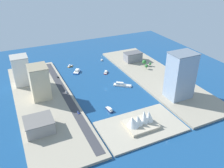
{
  "coord_description": "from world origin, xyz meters",
  "views": [
    {
      "loc": [
        113.84,
        260.71,
        160.11
      ],
      "look_at": [
        -9.79,
        -0.3,
        5.21
      ],
      "focal_mm": 38.0,
      "sensor_mm": 36.0,
      "label": 1
    }
  ],
  "objects_px": {
    "office_block_beige": "(39,82)",
    "carpark_squat_concrete": "(39,125)",
    "catamaran_blue": "(77,71)",
    "hatchback_blue": "(78,112)",
    "patrol_launch_navy": "(109,109)",
    "hotel_broad_white": "(21,70)",
    "traffic_light_waterfront": "(74,98)",
    "opera_landmark": "(140,121)",
    "tower_tall_glass": "(180,76)",
    "warehouse_low_gray": "(133,57)",
    "ferry_white_commuter": "(122,85)",
    "suv_black": "(58,77)",
    "van_white": "(66,92)",
    "sailboat_small_white": "(102,60)",
    "tugboat_red": "(106,72)",
    "water_taxi_orange": "(70,66)"
  },
  "relations": [
    {
      "from": "hotel_broad_white",
      "to": "van_white",
      "type": "xyz_separation_m",
      "value": [
        -47.39,
        51.98,
        -19.41
      ]
    },
    {
      "from": "water_taxi_orange",
      "to": "van_white",
      "type": "distance_m",
      "value": 91.24
    },
    {
      "from": "office_block_beige",
      "to": "carpark_squat_concrete",
      "type": "height_order",
      "value": "office_block_beige"
    },
    {
      "from": "tower_tall_glass",
      "to": "hotel_broad_white",
      "type": "bearing_deg",
      "value": -34.88
    },
    {
      "from": "hotel_broad_white",
      "to": "suv_black",
      "type": "bearing_deg",
      "value": 176.92
    },
    {
      "from": "patrol_launch_navy",
      "to": "suv_black",
      "type": "xyz_separation_m",
      "value": [
        34.9,
        -106.58,
        2.32
      ]
    },
    {
      "from": "catamaran_blue",
      "to": "hatchback_blue",
      "type": "xyz_separation_m",
      "value": [
        33.72,
        110.27,
        2.15
      ]
    },
    {
      "from": "water_taxi_orange",
      "to": "hotel_broad_white",
      "type": "distance_m",
      "value": 87.64
    },
    {
      "from": "suv_black",
      "to": "opera_landmark",
      "type": "bearing_deg",
      "value": 108.77
    },
    {
      "from": "tower_tall_glass",
      "to": "opera_landmark",
      "type": "relative_size",
      "value": 1.73
    },
    {
      "from": "carpark_squat_concrete",
      "to": "opera_landmark",
      "type": "height_order",
      "value": "opera_landmark"
    },
    {
      "from": "patrol_launch_navy",
      "to": "suv_black",
      "type": "distance_m",
      "value": 112.17
    },
    {
      "from": "warehouse_low_gray",
      "to": "sailboat_small_white",
      "type": "bearing_deg",
      "value": -33.16
    },
    {
      "from": "water_taxi_orange",
      "to": "warehouse_low_gray",
      "type": "distance_m",
      "value": 107.1
    },
    {
      "from": "hotel_broad_white",
      "to": "carpark_squat_concrete",
      "type": "xyz_separation_m",
      "value": [
        -2.09,
        114.96,
        -13.43
      ]
    },
    {
      "from": "catamaran_blue",
      "to": "hatchback_blue",
      "type": "distance_m",
      "value": 115.33
    },
    {
      "from": "van_white",
      "to": "catamaran_blue",
      "type": "bearing_deg",
      "value": -119.28
    },
    {
      "from": "tower_tall_glass",
      "to": "traffic_light_waterfront",
      "type": "relative_size",
      "value": 9.06
    },
    {
      "from": "warehouse_low_gray",
      "to": "hatchback_blue",
      "type": "height_order",
      "value": "warehouse_low_gray"
    },
    {
      "from": "tugboat_red",
      "to": "patrol_launch_navy",
      "type": "height_order",
      "value": "patrol_launch_navy"
    },
    {
      "from": "tower_tall_glass",
      "to": "van_white",
      "type": "xyz_separation_m",
      "value": [
        126.4,
        -69.16,
        -28.52
      ]
    },
    {
      "from": "patrol_launch_navy",
      "to": "opera_landmark",
      "type": "relative_size",
      "value": 0.41
    },
    {
      "from": "office_block_beige",
      "to": "warehouse_low_gray",
      "type": "xyz_separation_m",
      "value": [
        -164.28,
        -53.97,
        -13.61
      ]
    },
    {
      "from": "hotel_broad_white",
      "to": "suv_black",
      "type": "distance_m",
      "value": 52.03
    },
    {
      "from": "office_block_beige",
      "to": "patrol_launch_navy",
      "type": "bearing_deg",
      "value": 137.5
    },
    {
      "from": "tugboat_red",
      "to": "office_block_beige",
      "type": "height_order",
      "value": "office_block_beige"
    },
    {
      "from": "warehouse_low_gray",
      "to": "traffic_light_waterfront",
      "type": "bearing_deg",
      "value": 32.28
    },
    {
      "from": "ferry_white_commuter",
      "to": "patrol_launch_navy",
      "type": "xyz_separation_m",
      "value": [
        41.37,
        47.6,
        -0.29
      ]
    },
    {
      "from": "hatchback_blue",
      "to": "van_white",
      "type": "bearing_deg",
      "value": -90.02
    },
    {
      "from": "patrol_launch_navy",
      "to": "carpark_squat_concrete",
      "type": "height_order",
      "value": "carpark_squat_concrete"
    },
    {
      "from": "tugboat_red",
      "to": "warehouse_low_gray",
      "type": "height_order",
      "value": "warehouse_low_gray"
    },
    {
      "from": "ferry_white_commuter",
      "to": "catamaran_blue",
      "type": "xyz_separation_m",
      "value": [
        43.38,
        -69.7,
        -0.18
      ]
    },
    {
      "from": "van_white",
      "to": "patrol_launch_navy",
      "type": "bearing_deg",
      "value": 121.98
    },
    {
      "from": "patrol_launch_navy",
      "to": "traffic_light_waterfront",
      "type": "xyz_separation_m",
      "value": [
        31.74,
        -33.42,
        5.68
      ]
    },
    {
      "from": "carpark_squat_concrete",
      "to": "hatchback_blue",
      "type": "relative_size",
      "value": 5.59
    },
    {
      "from": "office_block_beige",
      "to": "ferry_white_commuter",
      "type": "bearing_deg",
      "value": 172.87
    },
    {
      "from": "ferry_white_commuter",
      "to": "hatchback_blue",
      "type": "distance_m",
      "value": 87.14
    },
    {
      "from": "tugboat_red",
      "to": "sailboat_small_white",
      "type": "height_order",
      "value": "sailboat_small_white"
    },
    {
      "from": "suv_black",
      "to": "opera_landmark",
      "type": "height_order",
      "value": "opera_landmark"
    },
    {
      "from": "office_block_beige",
      "to": "hatchback_blue",
      "type": "height_order",
      "value": "office_block_beige"
    },
    {
      "from": "patrol_launch_navy",
      "to": "suv_black",
      "type": "height_order",
      "value": "suv_black"
    },
    {
      "from": "patrol_launch_navy",
      "to": "warehouse_low_gray",
      "type": "bearing_deg",
      "value": -130.29
    },
    {
      "from": "catamaran_blue",
      "to": "opera_landmark",
      "type": "height_order",
      "value": "opera_landmark"
    },
    {
      "from": "ferry_white_commuter",
      "to": "sailboat_small_white",
      "type": "height_order",
      "value": "sailboat_small_white"
    },
    {
      "from": "ferry_white_commuter",
      "to": "sailboat_small_white",
      "type": "distance_m",
      "value": 97.92
    },
    {
      "from": "hotel_broad_white",
      "to": "traffic_light_waterfront",
      "type": "relative_size",
      "value": 6.26
    },
    {
      "from": "sailboat_small_white",
      "to": "opera_landmark",
      "type": "bearing_deg",
      "value": 79.11
    },
    {
      "from": "patrol_launch_navy",
      "to": "traffic_light_waterfront",
      "type": "distance_m",
      "value": 46.44
    },
    {
      "from": "tower_tall_glass",
      "to": "warehouse_low_gray",
      "type": "xyz_separation_m",
      "value": [
        -6.88,
        -127.08,
        -21.85
      ]
    },
    {
      "from": "catamaran_blue",
      "to": "tower_tall_glass",
      "type": "xyz_separation_m",
      "value": [
        -92.7,
        129.28,
        30.71
      ]
    }
  ]
}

